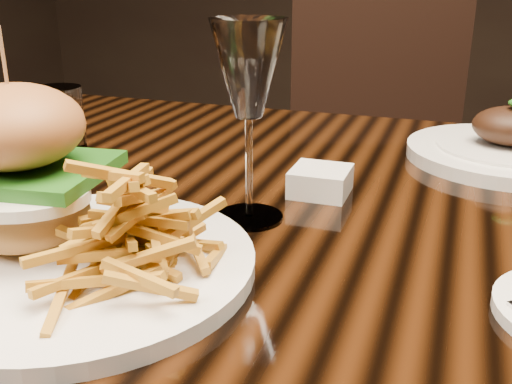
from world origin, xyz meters
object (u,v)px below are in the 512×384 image
(burger_plate, at_px, (69,212))
(wine_glass, at_px, (249,75))
(dining_table, at_px, (344,269))
(far_dish, at_px, (509,148))
(chair_far, at_px, (378,158))

(burger_plate, xyz_separation_m, wine_glass, (0.10, 0.16, 0.09))
(dining_table, relative_size, burger_plate, 5.13)
(burger_plate, relative_size, far_dish, 1.14)
(burger_plate, bearing_deg, far_dish, 56.94)
(dining_table, height_order, burger_plate, burger_plate)
(burger_plate, relative_size, chair_far, 0.33)
(dining_table, xyz_separation_m, far_dish, (0.18, 0.25, 0.09))
(wine_glass, relative_size, far_dish, 0.75)
(burger_plate, height_order, chair_far, burger_plate)
(dining_table, bearing_deg, burger_plate, -130.64)
(wine_glass, bearing_deg, chair_far, 89.36)
(burger_plate, relative_size, wine_glass, 1.51)
(dining_table, height_order, chair_far, chair_far)
(burger_plate, height_order, far_dish, burger_plate)
(wine_glass, bearing_deg, far_dish, 49.51)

